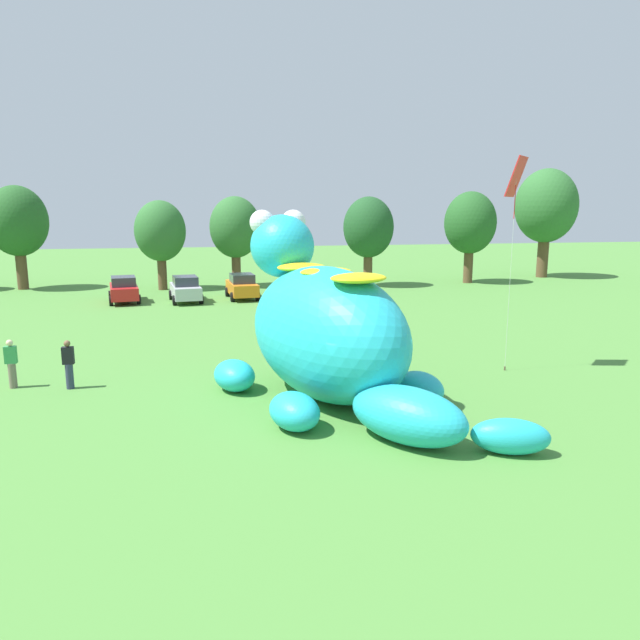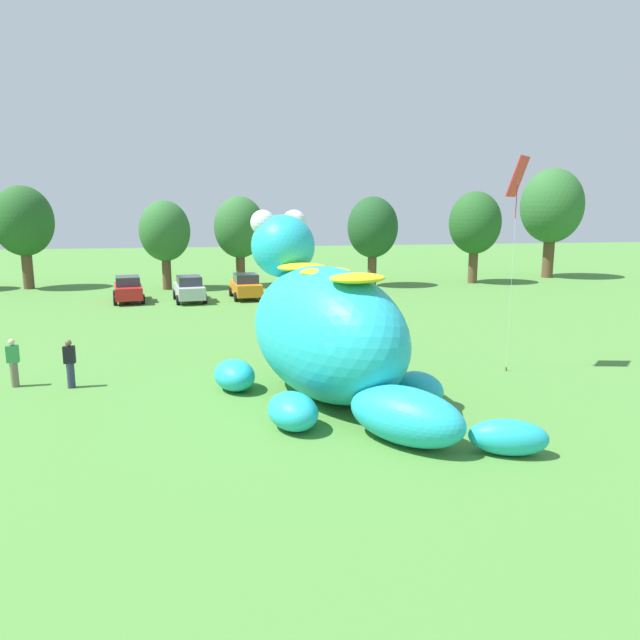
% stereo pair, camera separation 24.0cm
% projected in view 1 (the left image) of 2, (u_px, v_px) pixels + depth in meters
% --- Properties ---
extents(ground_plane, '(160.00, 160.00, 0.00)m').
position_uv_depth(ground_plane, '(359.00, 414.00, 17.92)').
color(ground_plane, '#4C8438').
extents(giant_inflatable_creature, '(8.56, 10.87, 6.09)m').
position_uv_depth(giant_inflatable_creature, '(327.00, 331.00, 19.13)').
color(giant_inflatable_creature, '#23B2C6').
rests_on(giant_inflatable_creature, ground).
extents(car_red, '(2.40, 4.31, 1.72)m').
position_uv_depth(car_red, '(124.00, 289.00, 38.99)').
color(car_red, red).
rests_on(car_red, ground).
extents(car_silver, '(2.34, 4.29, 1.72)m').
position_uv_depth(car_silver, '(185.00, 289.00, 39.18)').
color(car_silver, '#B7BABF').
rests_on(car_silver, ground).
extents(car_orange, '(2.23, 4.24, 1.72)m').
position_uv_depth(car_orange, '(242.00, 286.00, 40.56)').
color(car_orange, orange).
rests_on(car_orange, ground).
extents(tree_left, '(4.42, 4.42, 7.84)m').
position_uv_depth(tree_left, '(17.00, 222.00, 44.46)').
color(tree_left, brown).
rests_on(tree_left, ground).
extents(tree_mid_left, '(3.79, 3.79, 6.73)m').
position_uv_depth(tree_mid_left, '(160.00, 232.00, 44.36)').
color(tree_mid_left, brown).
rests_on(tree_mid_left, ground).
extents(tree_centre_left, '(3.98, 3.98, 7.06)m').
position_uv_depth(tree_centre_left, '(235.00, 228.00, 46.09)').
color(tree_centre_left, brown).
rests_on(tree_centre_left, ground).
extents(tree_centre, '(3.97, 3.97, 7.05)m').
position_uv_depth(tree_centre, '(368.00, 228.00, 46.38)').
color(tree_centre, brown).
rests_on(tree_centre, ground).
extents(tree_centre_right, '(4.22, 4.22, 7.50)m').
position_uv_depth(tree_centre_right, '(470.00, 223.00, 48.46)').
color(tree_centre_right, brown).
rests_on(tree_centre_right, ground).
extents(tree_mid_right, '(5.40, 5.40, 9.58)m').
position_uv_depth(tree_mid_right, '(546.00, 207.00, 52.22)').
color(tree_mid_right, brown).
rests_on(tree_mid_right, ground).
extents(spectator_near_inflatable, '(0.38, 0.26, 1.71)m').
position_uv_depth(spectator_near_inflatable, '(69.00, 365.00, 20.27)').
color(spectator_near_inflatable, '#2D334C').
rests_on(spectator_near_inflatable, ground).
extents(spectator_mid_field, '(0.38, 0.26, 1.71)m').
position_uv_depth(spectator_mid_field, '(275.00, 322.00, 27.81)').
color(spectator_mid_field, '#2D334C').
rests_on(spectator_mid_field, ground).
extents(spectator_by_cars, '(0.38, 0.26, 1.71)m').
position_uv_depth(spectator_by_cars, '(11.00, 364.00, 20.35)').
color(spectator_by_cars, '#726656').
rests_on(spectator_by_cars, ground).
extents(tethered_flying_kite, '(1.13, 1.13, 7.99)m').
position_uv_depth(tethered_flying_kite, '(516.00, 180.00, 21.40)').
color(tethered_flying_kite, brown).
rests_on(tethered_flying_kite, ground).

